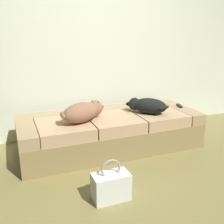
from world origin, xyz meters
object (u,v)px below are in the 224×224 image
Objects in this scene: tv_remote at (179,106)px; dog_dark at (147,106)px; handbag at (111,186)px; couch at (110,131)px; dog_tan at (84,112)px.

dog_dark is at bearing -150.43° from tv_remote.
couch is at bearing 68.81° from handbag.
handbag is (-0.84, -0.91, -0.40)m from dog_dark.
dog_dark is 1.30m from handbag.
dog_tan is 4.05× the size of tv_remote.
handbag is at bearing -124.62° from tv_remote.
couch is 5.80× the size of handbag.
dog_tan reaches higher than dog_dark.
couch is 0.56m from dog_dark.
dog_dark is at bearing 0.45° from dog_tan.
couch is at bearing -160.44° from tv_remote.
couch is 1.08m from handbag.
dog_tan is 1.37m from tv_remote.
tv_remote reaches higher than handbag.
tv_remote is at bearing 35.92° from handbag.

